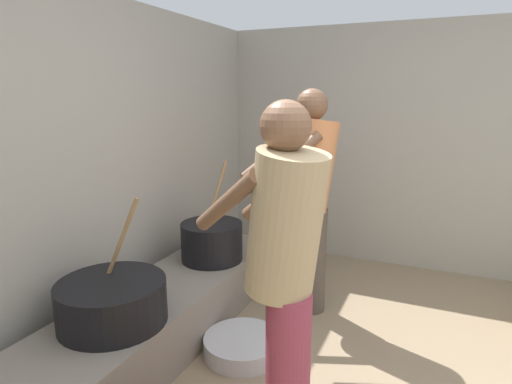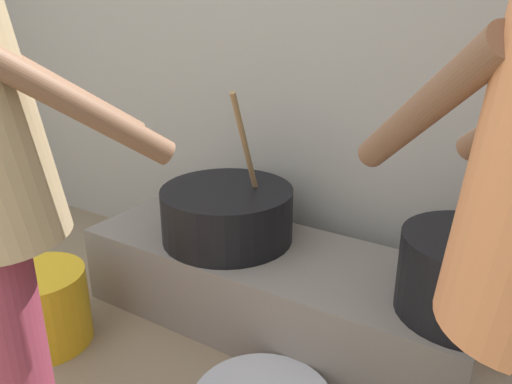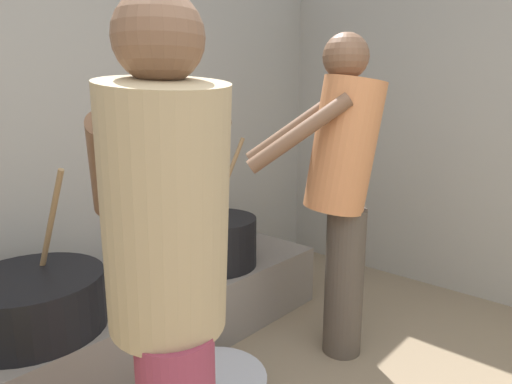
# 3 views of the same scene
# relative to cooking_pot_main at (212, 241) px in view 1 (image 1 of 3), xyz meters

# --- Properties ---
(block_enclosure_rear) EXTENTS (5.32, 0.20, 2.20)m
(block_enclosure_rear) POSITION_rel_cooking_pot_main_xyz_m (-1.06, 0.56, 0.59)
(block_enclosure_rear) COLOR #9E998E
(block_enclosure_rear) RESTS_ON ground_plane
(block_enclosure_right) EXTENTS (0.20, 4.82, 2.20)m
(block_enclosure_right) POSITION_rel_cooking_pot_main_xyz_m (1.50, -1.75, 0.59)
(block_enclosure_right) COLOR #9E998E
(block_enclosure_right) RESTS_ON ground_plane
(hearth_ledge) EXTENTS (2.27, 0.60, 0.36)m
(hearth_ledge) POSITION_rel_cooking_pot_main_xyz_m (-0.51, 0.04, -0.33)
(hearth_ledge) COLOR slate
(hearth_ledge) RESTS_ON ground_plane
(cooking_pot_main) EXTENTS (0.46, 0.46, 0.74)m
(cooking_pot_main) POSITION_rel_cooking_pot_main_xyz_m (0.00, 0.00, 0.00)
(cooking_pot_main) COLOR black
(cooking_pot_main) RESTS_ON hearth_ledge
(cooking_pot_secondary) EXTENTS (0.59, 0.59, 0.69)m
(cooking_pot_secondary) POSITION_rel_cooking_pot_main_xyz_m (-1.02, 0.04, -0.02)
(cooking_pot_secondary) COLOR black
(cooking_pot_secondary) RESTS_ON hearth_ledge
(cook_in_tan_shirt) EXTENTS (0.59, 0.73, 1.57)m
(cook_in_tan_shirt) POSITION_rel_cooking_pot_main_xyz_m (-1.05, -0.96, 0.39)
(cook_in_tan_shirt) COLOR #8C3347
(cook_in_tan_shirt) RESTS_ON ground_plane
(cook_in_orange_shirt) EXTENTS (0.70, 0.71, 1.63)m
(cook_in_orange_shirt) POSITION_rel_cooking_pot_main_xyz_m (0.20, -0.70, 0.42)
(cook_in_orange_shirt) COLOR #4C4238
(cook_in_orange_shirt) RESTS_ON ground_plane
(metal_mixing_bowl) EXTENTS (0.49, 0.49, 0.11)m
(metal_mixing_bowl) POSITION_rel_cooking_pot_main_xyz_m (-0.50, -0.50, -0.45)
(metal_mixing_bowl) COLOR #B7B7BC
(metal_mixing_bowl) RESTS_ON ground_plane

